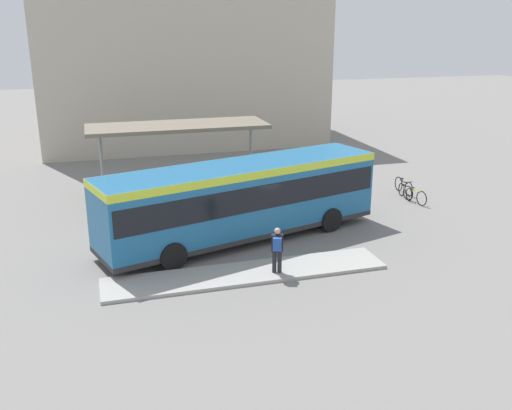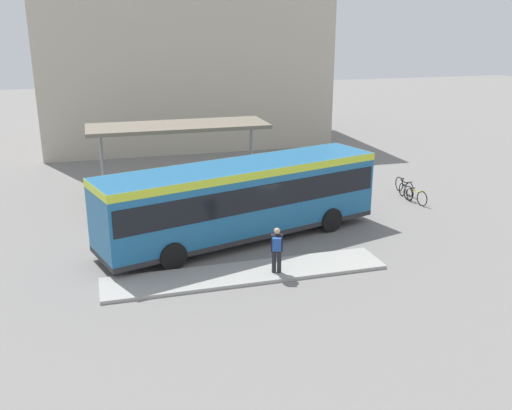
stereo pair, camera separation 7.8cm
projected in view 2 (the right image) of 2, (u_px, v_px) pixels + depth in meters
The scene contains 10 objects.
ground_plane at pixel (242, 239), 23.05m from camera, with size 120.00×120.00×0.00m, color slate.
curb_island at pixel (246, 273), 19.77m from camera, with size 9.88×1.80×0.12m.
city_bus at pixel (242, 196), 22.50m from camera, with size 11.85×5.69×3.11m.
pedestrian_waiting at pixel (277, 248), 19.38m from camera, with size 0.46×0.50×1.63m.
bicycle_yellow at pixel (415, 196), 27.53m from camera, with size 0.48×1.72×0.74m.
bicycle_white at pixel (406, 192), 28.25m from camera, with size 0.48×1.56×0.68m.
bicycle_black at pixel (404, 186), 29.05m from camera, with size 0.48×1.78×0.76m.
station_shelter at pixel (178, 127), 27.82m from camera, with size 8.74×2.98×3.62m.
potted_planter_near_shelter at pixel (107, 204), 25.12m from camera, with size 0.98×0.98×1.40m.
station_building at pixel (180, 55), 41.29m from camera, with size 19.28×11.52×12.16m.
Camera 2 is at (-5.43, -20.83, 8.39)m, focal length 40.00 mm.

